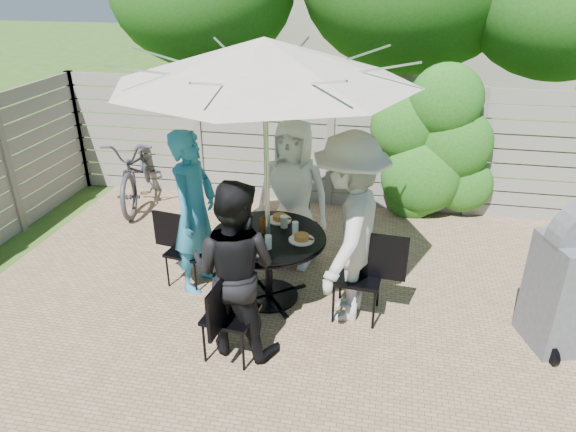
% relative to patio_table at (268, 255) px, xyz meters
% --- Properties ---
extents(patio_table, '(1.32, 1.32, 0.77)m').
position_rel_patio_table_xyz_m(patio_table, '(0.00, 0.00, 0.00)').
color(patio_table, black).
rests_on(patio_table, ground).
extents(umbrella, '(3.12, 3.12, 2.70)m').
position_rel_patio_table_xyz_m(umbrella, '(-0.00, 0.00, 1.96)').
color(umbrella, silver).
rests_on(umbrella, ground).
extents(chair_back, '(0.48, 0.63, 0.83)m').
position_rel_patio_table_xyz_m(chair_back, '(0.13, 0.96, -0.29)').
color(chair_back, black).
rests_on(chair_back, ground).
extents(person_back, '(0.93, 0.67, 1.77)m').
position_rel_patio_table_xyz_m(person_back, '(0.11, 0.82, 0.35)').
color(person_back, silver).
rests_on(person_back, ground).
extents(chair_left, '(0.64, 0.47, 0.84)m').
position_rel_patio_table_xyz_m(chair_left, '(-0.96, 0.13, -0.28)').
color(chair_left, black).
rests_on(chair_left, ground).
extents(person_left, '(0.51, 0.71, 1.80)m').
position_rel_patio_table_xyz_m(person_left, '(-0.82, 0.11, 0.36)').
color(person_left, teal).
rests_on(person_left, ground).
extents(chair_front, '(0.48, 0.67, 0.90)m').
position_rel_patio_table_xyz_m(chair_front, '(-0.13, -0.96, -0.27)').
color(chair_front, black).
rests_on(chair_front, ground).
extents(person_front, '(0.89, 0.74, 1.68)m').
position_rel_patio_table_xyz_m(person_front, '(-0.11, -0.82, 0.30)').
color(person_front, black).
rests_on(person_front, ground).
extents(chair_right, '(0.71, 0.50, 0.96)m').
position_rel_patio_table_xyz_m(chair_right, '(0.96, -0.13, -0.25)').
color(chair_right, black).
rests_on(chair_right, ground).
extents(person_right, '(0.88, 1.33, 1.93)m').
position_rel_patio_table_xyz_m(person_right, '(0.82, -0.11, 0.43)').
color(person_right, '#B1B0AC').
rests_on(person_right, ground).
extents(plate_back, '(0.26, 0.26, 0.06)m').
position_rel_patio_table_xyz_m(plate_back, '(0.05, 0.36, 0.26)').
color(plate_back, white).
rests_on(plate_back, patio_table).
extents(plate_left, '(0.26, 0.26, 0.06)m').
position_rel_patio_table_xyz_m(plate_left, '(-0.36, 0.05, 0.26)').
color(plate_left, white).
rests_on(plate_left, patio_table).
extents(plate_front, '(0.26, 0.26, 0.06)m').
position_rel_patio_table_xyz_m(plate_front, '(-0.05, -0.36, 0.26)').
color(plate_front, white).
rests_on(plate_front, patio_table).
extents(plate_right, '(0.26, 0.26, 0.06)m').
position_rel_patio_table_xyz_m(plate_right, '(0.36, -0.05, 0.26)').
color(plate_right, white).
rests_on(plate_right, patio_table).
extents(glass_left, '(0.07, 0.07, 0.14)m').
position_rel_patio_table_xyz_m(glass_left, '(-0.27, -0.07, 0.30)').
color(glass_left, silver).
rests_on(glass_left, patio_table).
extents(glass_front, '(0.07, 0.07, 0.14)m').
position_rel_patio_table_xyz_m(glass_front, '(0.07, -0.27, 0.30)').
color(glass_front, silver).
rests_on(glass_front, patio_table).
extents(glass_right, '(0.07, 0.07, 0.14)m').
position_rel_patio_table_xyz_m(glass_right, '(0.27, 0.07, 0.30)').
color(glass_right, silver).
rests_on(glass_right, patio_table).
extents(syrup_jug, '(0.09, 0.09, 0.16)m').
position_rel_patio_table_xyz_m(syrup_jug, '(-0.05, 0.06, 0.31)').
color(syrup_jug, '#59280C').
rests_on(syrup_jug, patio_table).
extents(coffee_cup, '(0.08, 0.08, 0.12)m').
position_rel_patio_table_xyz_m(coffee_cup, '(0.13, 0.20, 0.29)').
color(coffee_cup, '#C6B293').
rests_on(coffee_cup, patio_table).
extents(bicycle, '(1.12, 2.11, 1.05)m').
position_rel_patio_table_xyz_m(bicycle, '(-2.49, 2.19, -0.01)').
color(bicycle, '#333338').
rests_on(bicycle, ground).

